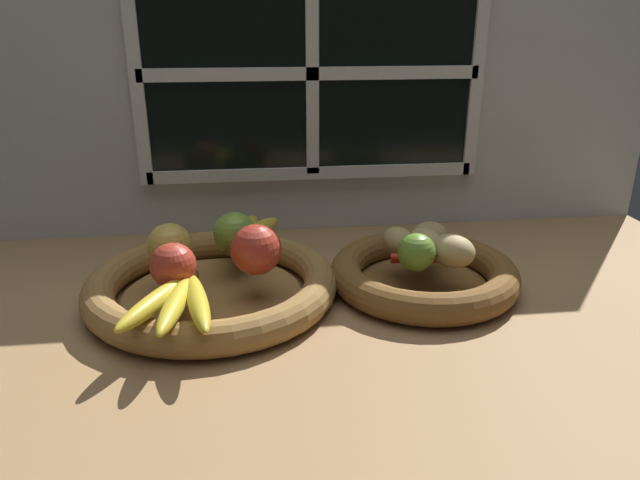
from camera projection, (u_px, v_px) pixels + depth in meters
ground_plane at (331, 296)px, 94.32cm from camera, size 140.00×90.00×3.00cm
back_wall at (311, 89)px, 111.35cm from camera, size 140.00×4.60×55.00cm
fruit_bowl_left at (212, 285)px, 89.23cm from camera, size 38.42×38.42×4.97cm
fruit_bowl_right at (423, 274)px, 93.00cm from camera, size 30.03×30.03×4.97cm
apple_green_back at (235, 233)px, 93.12cm from camera, size 6.89×6.89×6.89cm
apple_red_front at (173, 266)px, 81.39cm from camera, size 6.53×6.53×6.53cm
apple_golden_left at (170, 246)px, 87.78cm from camera, size 6.92×6.92×6.92cm
apple_red_right at (256, 250)px, 85.60cm from camera, size 7.61×7.61×7.61cm
banana_bunch_front at (177, 301)px, 75.56cm from camera, size 13.13×18.07×2.66cm
banana_bunch_back at (244, 233)px, 98.42cm from camera, size 10.85×16.53×3.18cm
potato_small at (452, 251)px, 88.47cm from camera, size 8.92×9.13×5.11cm
potato_large at (426, 244)px, 91.15cm from camera, size 6.77×8.29×4.99cm
potato_back at (430, 236)px, 95.64cm from camera, size 8.55×9.07×4.38cm
potato_oblong at (398, 241)px, 93.49cm from camera, size 5.67×6.98×4.33cm
lime_near at (416, 252)px, 87.05cm from camera, size 5.79×5.79×5.79cm
chili_pepper at (427, 260)px, 89.37cm from camera, size 11.19×4.69×1.66cm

